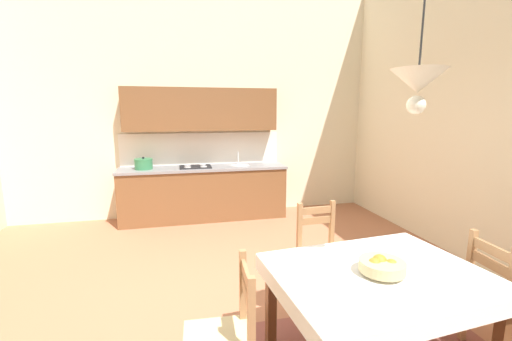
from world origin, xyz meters
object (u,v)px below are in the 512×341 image
Objects in this scene: dining_table at (377,287)px; pendant_lamp at (418,82)px; dining_chair_tv_side at (225,338)px; dining_chair_kitchen_side at (321,254)px; fruit_bowl at (382,266)px; kitchen_cabinetry at (203,169)px; dining_chair_window_side at (503,300)px.

dining_table is 1.85× the size of pendant_lamp.
dining_table is 1.60× the size of dining_chair_tv_side.
fruit_bowl is at bearing -92.72° from dining_chair_kitchen_side.
fruit_bowl is at bearing -1.10° from dining_chair_tv_side.
dining_chair_kitchen_side is (0.93, -2.77, -0.41)m from kitchen_cabinetry.
pendant_lamp reaches higher than dining_table.
dining_table is at bearing 78.14° from fruit_bowl.
dining_chair_window_side is (1.01, -0.08, -0.19)m from dining_table.
kitchen_cabinetry is at bearing 87.50° from dining_chair_tv_side.
dining_chair_tv_side is at bearing -92.50° from kitchen_cabinetry.
kitchen_cabinetry reaches higher than dining_chair_window_side.
dining_chair_tv_side is 1.11m from fruit_bowl.
kitchen_cabinetry is 9.22× the size of fruit_bowl.
dining_chair_tv_side is at bearing 178.60° from dining_chair_window_side.
kitchen_cabinetry reaches higher than dining_table.
dining_chair_window_side is 1.16× the size of pendant_lamp.
dining_table is at bearing -92.29° from dining_chair_kitchen_side.
kitchen_cabinetry is 3.90m from fruit_bowl.
fruit_bowl is (0.88, -3.80, -0.04)m from kitchen_cabinetry.
dining_chair_tv_side is 1.16× the size of pendant_lamp.
kitchen_cabinetry is 4.15m from pendant_lamp.
dining_chair_tv_side is (-0.16, -3.78, -0.41)m from kitchen_cabinetry.
dining_table is 0.18m from fruit_bowl.
kitchen_cabinetry is at bearing 108.58° from dining_chair_kitchen_side.
dining_chair_window_side is (2.06, -0.05, 0.00)m from dining_chair_tv_side.
kitchen_cabinetry is 2.95m from dining_chair_kitchen_side.
fruit_bowl is (-0.01, -0.05, 0.18)m from dining_table.
dining_chair_window_side is at bearing -47.72° from dining_chair_kitchen_side.
dining_chair_window_side is 1.79m from pendant_lamp.
dining_chair_window_side is at bearing -1.40° from dining_chair_tv_side.
fruit_bowl is at bearing 178.30° from dining_chair_window_side.
dining_table is 1.60× the size of dining_chair_window_side.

